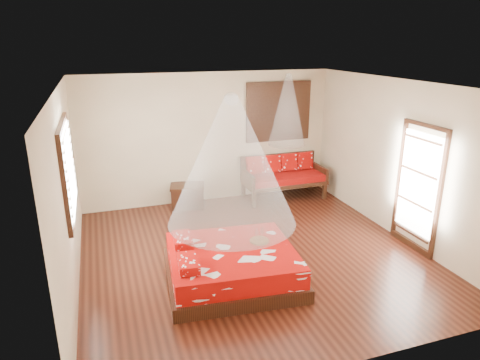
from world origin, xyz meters
The scene contains 10 objects.
room centered at (0.00, 0.00, 1.40)m, with size 5.54×5.54×2.84m.
bed centered at (-0.58, -0.66, 0.25)m, with size 2.06×1.90×0.63m.
daybed centered at (1.60, 2.38, 0.52)m, with size 1.82×0.81×0.95m.
storage_chest centered at (-0.58, 2.45, 0.25)m, with size 0.81×0.67×0.49m.
shutter_panel centered at (1.60, 2.72, 1.90)m, with size 1.52×0.06×1.32m.
window_left centered at (-2.71, 0.20, 1.70)m, with size 0.10×1.74×1.34m.
glazed_door centered at (2.72, -0.60, 1.07)m, with size 0.08×1.02×2.16m.
wine_tray centered at (-0.09, -0.53, 0.56)m, with size 0.30×0.30×0.24m.
mosquito_net_main centered at (-0.57, -0.67, 1.85)m, with size 1.82×1.82×1.80m, color white.
mosquito_net_daybed centered at (1.60, 2.25, 2.00)m, with size 0.80×0.80×1.50m, color white.
Camera 1 is at (-2.25, -6.03, 3.45)m, focal length 32.00 mm.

